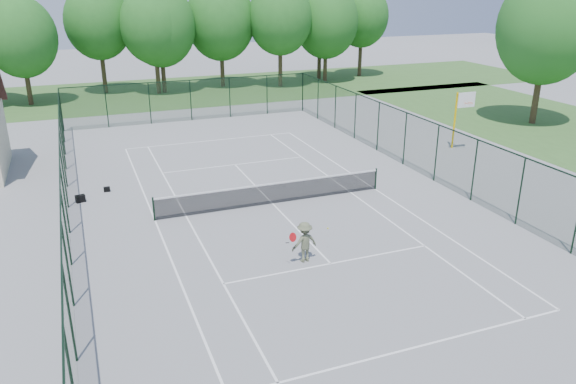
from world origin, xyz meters
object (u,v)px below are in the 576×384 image
Objects in this scene: tennis_net at (273,192)px; tennis_player at (304,242)px; basketball_goal at (461,109)px; sports_bag_a at (80,199)px.

tennis_player is (-0.83, -5.83, 0.21)m from tennis_net.
basketball_goal is 8.41× the size of sports_bag_a.
basketball_goal reaches higher than tennis_net.
tennis_player is (-14.52, -10.14, -1.78)m from basketball_goal.
tennis_net is 5.46× the size of tennis_player.
tennis_net is 3.04× the size of basketball_goal.
tennis_net is at bearing 81.91° from tennis_player.
sports_bag_a is 12.06m from tennis_player.
tennis_net reaches higher than sports_bag_a.
basketball_goal is at bearing 17.46° from tennis_net.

